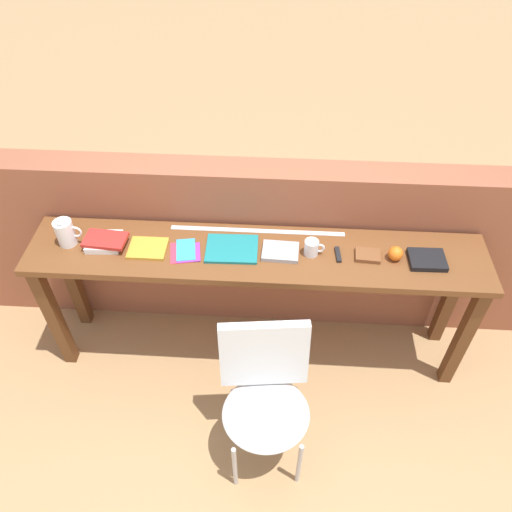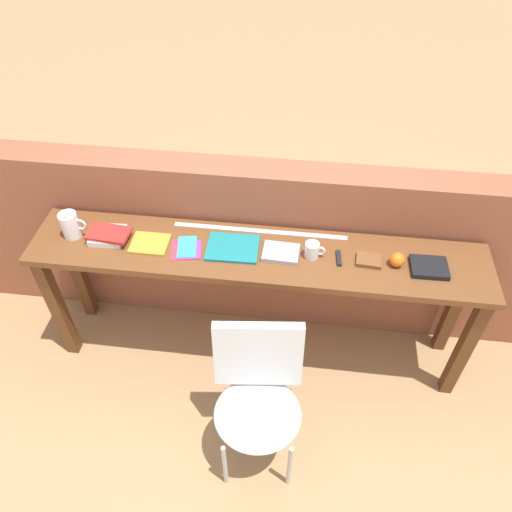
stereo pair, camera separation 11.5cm
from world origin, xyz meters
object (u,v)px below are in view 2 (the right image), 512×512
object	(u,v)px
book_stack_leftmost	(108,235)
pamphlet_pile_colourful	(186,249)
multitool_folded	(339,258)
sports_ball_small	(397,260)
mug	(312,250)
book_repair_rightmost	(429,267)
leather_journal_brown	(369,260)
chair_white_moulded	(258,394)
magazine_cycling	(150,244)
pitcher_white	(70,225)
book_open_centre	(233,248)

from	to	relation	value
book_stack_leftmost	pamphlet_pile_colourful	distance (m)	0.45
multitool_folded	sports_ball_small	size ratio (longest dim) A/B	1.41
mug	book_repair_rightmost	distance (m)	0.61
sports_ball_small	leather_journal_brown	bearing A→B (deg)	178.14
chair_white_moulded	magazine_cycling	distance (m)	0.99
chair_white_moulded	pamphlet_pile_colourful	world-z (taller)	chair_white_moulded
book_stack_leftmost	multitool_folded	distance (m)	1.27
leather_journal_brown	chair_white_moulded	bearing A→B (deg)	-124.66
pitcher_white	sports_ball_small	size ratio (longest dim) A/B	2.35
multitool_folded	book_repair_rightmost	world-z (taller)	book_repair_rightmost
magazine_cycling	multitool_folded	xyz separation A→B (m)	(1.03, 0.02, -0.00)
pamphlet_pile_colourful	book_open_centre	xyz separation A→B (m)	(0.25, 0.03, 0.00)
multitool_folded	pamphlet_pile_colourful	bearing A→B (deg)	-178.30
chair_white_moulded	pamphlet_pile_colourful	size ratio (longest dim) A/B	4.47
book_repair_rightmost	book_open_centre	bearing A→B (deg)	177.45
chair_white_moulded	book_open_centre	distance (m)	0.77
chair_white_moulded	book_stack_leftmost	size ratio (longest dim) A/B	3.78
chair_white_moulded	multitool_folded	distance (m)	0.82
mug	sports_ball_small	size ratio (longest dim) A/B	1.41
magazine_cycling	book_repair_rightmost	size ratio (longest dim) A/B	1.07
multitool_folded	pitcher_white	bearing A→B (deg)	179.67
leather_journal_brown	book_stack_leftmost	bearing A→B (deg)	-176.42
pitcher_white	book_repair_rightmost	xyz separation A→B (m)	(1.93, -0.03, -0.06)
magazine_cycling	book_stack_leftmost	bearing A→B (deg)	174.75
book_stack_leftmost	sports_ball_small	xyz separation A→B (m)	(1.56, -0.01, 0.01)
pitcher_white	mug	xyz separation A→B (m)	(1.33, -0.00, -0.03)
mug	multitool_folded	xyz separation A→B (m)	(0.14, -0.01, -0.04)
book_stack_leftmost	book_open_centre	bearing A→B (deg)	0.18
pitcher_white	magazine_cycling	world-z (taller)	pitcher_white
pitcher_white	book_open_centre	distance (m)	0.90
sports_ball_small	mug	bearing A→B (deg)	178.52
pamphlet_pile_colourful	book_repair_rightmost	xyz separation A→B (m)	(1.29, 0.01, 0.01)
book_open_centre	pamphlet_pile_colourful	bearing A→B (deg)	-173.71
magazine_cycling	mug	xyz separation A→B (m)	(0.88, 0.02, 0.04)
pitcher_white	book_repair_rightmost	size ratio (longest dim) A/B	0.97
book_repair_rightmost	pamphlet_pile_colourful	bearing A→B (deg)	179.24
pamphlet_pile_colourful	book_repair_rightmost	distance (m)	1.29
chair_white_moulded	sports_ball_small	distance (m)	0.99
multitool_folded	leather_journal_brown	distance (m)	0.16
book_repair_rightmost	multitool_folded	bearing A→B (deg)	176.79
pitcher_white	mug	world-z (taller)	pitcher_white
book_stack_leftmost	book_open_centre	world-z (taller)	book_stack_leftmost
pitcher_white	book_stack_leftmost	size ratio (longest dim) A/B	0.78
mug	leather_journal_brown	world-z (taller)	mug
book_stack_leftmost	multitool_folded	world-z (taller)	book_stack_leftmost
pitcher_white	mug	distance (m)	1.33
chair_white_moulded	book_open_centre	xyz separation A→B (m)	(-0.22, 0.65, 0.36)
pitcher_white	mug	bearing A→B (deg)	-0.13
book_open_centre	multitool_folded	distance (m)	0.57
book_repair_rightmost	mug	bearing A→B (deg)	176.77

